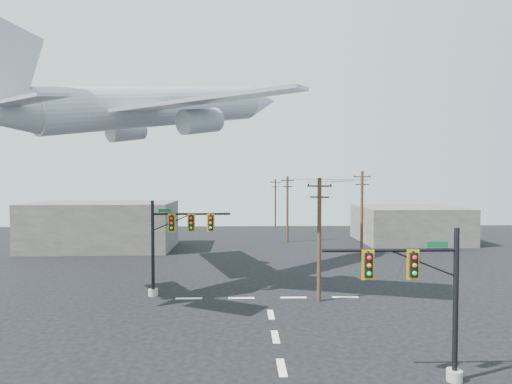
{
  "coord_description": "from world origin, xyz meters",
  "views": [
    {
      "loc": [
        -1.87,
        -20.37,
        9.25
      ],
      "look_at": [
        -1.09,
        5.0,
        8.36
      ],
      "focal_mm": 30.0,
      "sensor_mm": 36.0,
      "label": 1
    }
  ],
  "objects_px": {
    "signal_mast_near": "(428,300)",
    "utility_pole_b": "(362,212)",
    "airliner": "(162,107)",
    "signal_mast_far": "(172,242)",
    "utility_pole_a": "(319,237)",
    "utility_pole_c": "(287,208)",
    "utility_pole_d": "(275,202)"
  },
  "relations": [
    {
      "from": "utility_pole_d",
      "to": "signal_mast_far",
      "type": "bearing_deg",
      "value": -101.66
    },
    {
      "from": "signal_mast_near",
      "to": "utility_pole_c",
      "type": "xyz_separation_m",
      "value": [
        -1.96,
        41.61,
        1.19
      ]
    },
    {
      "from": "utility_pole_b",
      "to": "utility_pole_c",
      "type": "distance_m",
      "value": 13.16
    },
    {
      "from": "utility_pole_c",
      "to": "signal_mast_near",
      "type": "bearing_deg",
      "value": -106.9
    },
    {
      "from": "signal_mast_far",
      "to": "utility_pole_c",
      "type": "relative_size",
      "value": 0.79
    },
    {
      "from": "utility_pole_d",
      "to": "signal_mast_near",
      "type": "bearing_deg",
      "value": -85.22
    },
    {
      "from": "signal_mast_near",
      "to": "utility_pole_a",
      "type": "height_order",
      "value": "utility_pole_a"
    },
    {
      "from": "utility_pole_b",
      "to": "utility_pole_d",
      "type": "distance_m",
      "value": 29.9
    },
    {
      "from": "signal_mast_far",
      "to": "utility_pole_b",
      "type": "height_order",
      "value": "utility_pole_b"
    },
    {
      "from": "utility_pole_d",
      "to": "airliner",
      "type": "relative_size",
      "value": 0.35
    },
    {
      "from": "utility_pole_a",
      "to": "utility_pole_d",
      "type": "bearing_deg",
      "value": 105.02
    },
    {
      "from": "utility_pole_c",
      "to": "airliner",
      "type": "bearing_deg",
      "value": -139.09
    },
    {
      "from": "utility_pole_b",
      "to": "airliner",
      "type": "distance_m",
      "value": 26.45
    },
    {
      "from": "signal_mast_near",
      "to": "signal_mast_far",
      "type": "height_order",
      "value": "signal_mast_far"
    },
    {
      "from": "signal_mast_near",
      "to": "utility_pole_a",
      "type": "relative_size",
      "value": 0.76
    },
    {
      "from": "signal_mast_near",
      "to": "utility_pole_c",
      "type": "height_order",
      "value": "utility_pole_c"
    },
    {
      "from": "signal_mast_near",
      "to": "utility_pole_b",
      "type": "relative_size",
      "value": 0.7
    },
    {
      "from": "utility_pole_a",
      "to": "utility_pole_b",
      "type": "xyz_separation_m",
      "value": [
        8.31,
        18.21,
        0.39
      ]
    },
    {
      "from": "signal_mast_near",
      "to": "utility_pole_b",
      "type": "xyz_separation_m",
      "value": [
        5.69,
        30.92,
        1.48
      ]
    },
    {
      "from": "utility_pole_b",
      "to": "utility_pole_d",
      "type": "relative_size",
      "value": 1.12
    },
    {
      "from": "utility_pole_b",
      "to": "utility_pole_c",
      "type": "bearing_deg",
      "value": 126.15
    },
    {
      "from": "signal_mast_far",
      "to": "utility_pole_d",
      "type": "distance_m",
      "value": 46.74
    },
    {
      "from": "utility_pole_c",
      "to": "airliner",
      "type": "height_order",
      "value": "airliner"
    },
    {
      "from": "signal_mast_far",
      "to": "utility_pole_d",
      "type": "relative_size",
      "value": 0.84
    },
    {
      "from": "signal_mast_far",
      "to": "utility_pole_d",
      "type": "height_order",
      "value": "utility_pole_d"
    },
    {
      "from": "utility_pole_d",
      "to": "airliner",
      "type": "bearing_deg",
      "value": -104.69
    },
    {
      "from": "signal_mast_far",
      "to": "airliner",
      "type": "relative_size",
      "value": 0.29
    },
    {
      "from": "signal_mast_far",
      "to": "utility_pole_a",
      "type": "height_order",
      "value": "utility_pole_a"
    },
    {
      "from": "utility_pole_c",
      "to": "utility_pole_d",
      "type": "bearing_deg",
      "value": 71.48
    },
    {
      "from": "utility_pole_a",
      "to": "utility_pole_b",
      "type": "relative_size",
      "value": 0.92
    },
    {
      "from": "signal_mast_near",
      "to": "utility_pole_a",
      "type": "xyz_separation_m",
      "value": [
        -2.62,
        12.7,
        1.08
      ]
    },
    {
      "from": "signal_mast_far",
      "to": "airliner",
      "type": "bearing_deg",
      "value": 110.61
    }
  ]
}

